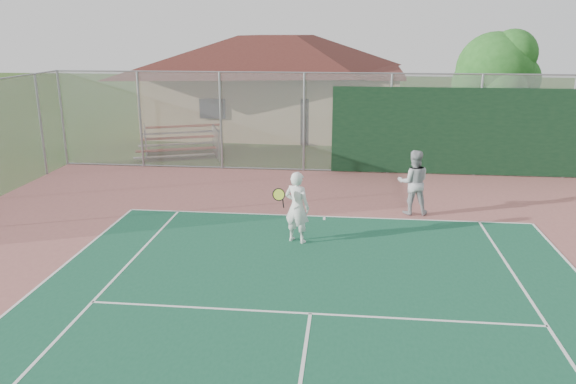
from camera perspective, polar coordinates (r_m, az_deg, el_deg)
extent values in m
cylinder|color=gray|center=(22.59, -21.95, 6.93)|extent=(0.08, 0.08, 3.50)
cylinder|color=gray|center=(21.34, -14.77, 7.08)|extent=(0.08, 0.08, 3.50)
cylinder|color=gray|center=(20.47, -6.83, 7.13)|extent=(0.08, 0.08, 3.50)
cylinder|color=gray|center=(20.01, 1.63, 7.03)|extent=(0.08, 0.08, 3.50)
cylinder|color=gray|center=(20.00, 10.29, 6.77)|extent=(0.08, 0.08, 3.50)
cylinder|color=gray|center=(20.43, 18.76, 6.37)|extent=(0.08, 0.08, 3.50)
cylinder|color=gray|center=(21.28, 26.70, 5.86)|extent=(0.08, 0.08, 3.50)
cylinder|color=gray|center=(19.75, 4.63, 11.97)|extent=(20.00, 0.05, 0.05)
cylinder|color=gray|center=(20.30, 4.41, 2.22)|extent=(20.00, 0.05, 0.05)
cube|color=#999EA0|center=(19.96, 4.52, 6.96)|extent=(20.00, 0.02, 3.50)
cube|color=black|center=(20.41, 18.74, 5.79)|extent=(10.00, 0.04, 3.00)
cylinder|color=gray|center=(21.29, -23.81, 6.22)|extent=(0.08, 0.08, 3.50)
cube|color=tan|center=(28.71, -1.05, 9.25)|extent=(11.87, 8.11, 2.91)
cube|color=#562620|center=(28.56, -1.06, 12.25)|extent=(12.37, 8.61, 0.17)
pyramid|color=#562620|center=(28.49, -1.08, 15.65)|extent=(13.06, 8.93, 1.74)
cube|color=black|center=(24.73, 2.30, 7.08)|extent=(0.87, 0.06, 2.04)
cube|color=#973922|center=(22.66, -11.26, 4.26)|extent=(3.04, 1.39, 0.05)
cube|color=#B2B5BA|center=(22.46, -11.43, 3.60)|extent=(3.03, 1.36, 0.04)
cube|color=#973922|center=(23.13, -10.89, 5.45)|extent=(3.04, 1.39, 0.05)
cube|color=#B2B5BA|center=(22.93, -11.05, 4.81)|extent=(3.03, 1.36, 0.04)
cube|color=#973922|center=(23.61, -10.53, 6.58)|extent=(3.04, 1.39, 0.05)
cube|color=#B2B5BA|center=(23.40, -10.69, 5.97)|extent=(3.03, 1.36, 0.04)
cube|color=#B2B5BA|center=(23.63, -14.29, 5.07)|extent=(0.73, 1.78, 1.15)
cube|color=#B2B5BA|center=(22.78, -7.33, 5.04)|extent=(0.73, 1.78, 1.15)
cylinder|color=#331F12|center=(24.24, 19.78, 6.66)|extent=(0.34, 0.34, 2.62)
sphere|color=#1F5A1C|center=(24.01, 20.26, 11.50)|extent=(3.00, 3.00, 3.00)
sphere|color=#1F5A1C|center=(24.52, 21.96, 10.53)|extent=(2.06, 2.06, 2.06)
sphere|color=#1F5A1C|center=(23.52, 18.56, 10.43)|extent=(1.87, 1.87, 1.87)
sphere|color=#1F5A1C|center=(23.29, 21.06, 9.91)|extent=(1.69, 1.69, 1.69)
sphere|color=#1F5A1C|center=(24.69, 19.17, 11.27)|extent=(1.87, 1.87, 1.87)
sphere|color=#1F5A1C|center=(23.94, 21.86, 12.91)|extent=(1.87, 1.87, 1.87)
imported|color=silver|center=(13.32, 0.92, -1.63)|extent=(0.75, 0.64, 1.74)
imported|color=#A9ABAE|center=(15.75, 12.62, 0.90)|extent=(0.89, 0.71, 1.79)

